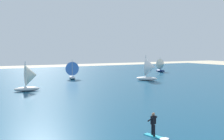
# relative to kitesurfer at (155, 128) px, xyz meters

# --- Properties ---
(ocean) EXTENTS (160.00, 90.00, 0.10)m
(ocean) POSITION_rel_kitesurfer_xyz_m (-3.15, 31.51, -0.65)
(ocean) COLOR navy
(ocean) RESTS_ON ground
(kitesurfer) EXTENTS (1.04, 2.03, 1.67)m
(kitesurfer) POSITION_rel_kitesurfer_xyz_m (0.00, 0.00, 0.00)
(kitesurfer) COLOR #26B2CC
(kitesurfer) RESTS_ON ocean
(sailboat_center_horizon) EXTENTS (2.92, 3.41, 3.91)m
(sailboat_center_horizon) POSITION_rel_kitesurfer_xyz_m (8.30, 38.54, 1.19)
(sailboat_center_horizon) COLOR silver
(sailboat_center_horizon) RESTS_ON ocean
(sailboat_trailing) EXTENTS (2.87, 3.37, 3.90)m
(sailboat_trailing) POSITION_rel_kitesurfer_xyz_m (35.07, 42.92, 1.19)
(sailboat_trailing) COLOR navy
(sailboat_trailing) RESTS_ON ocean
(sailboat_outermost) EXTENTS (3.69, 3.13, 4.31)m
(sailboat_outermost) POSITION_rel_kitesurfer_xyz_m (-2.83, 25.48, 1.37)
(sailboat_outermost) COLOR silver
(sailboat_outermost) RESTS_ON ocean
(sailboat_mid_left) EXTENTS (4.29, 4.30, 4.87)m
(sailboat_mid_left) POSITION_rel_kitesurfer_xyz_m (20.20, 28.06, 1.63)
(sailboat_mid_left) COLOR white
(sailboat_mid_left) RESTS_ON ocean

